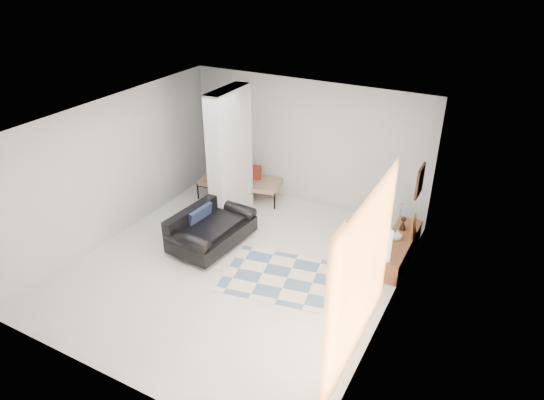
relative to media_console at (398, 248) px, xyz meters
The scene contains 17 objects.
floor 3.05m from the media_console, 145.96° to the right, with size 6.00×6.00×0.00m, color silver.
ceiling 4.00m from the media_console, 145.96° to the right, with size 6.00×6.00×0.00m, color white.
wall_back 3.08m from the media_console, 152.76° to the left, with size 6.00×6.00×0.00m, color #BABDBF.
wall_front 5.47m from the media_console, 118.19° to the right, with size 6.00×6.00×0.00m, color #BABDBF.
wall_left 5.67m from the media_console, 162.10° to the right, with size 6.00×6.00×0.00m, color #BABDBF.
wall_right 2.09m from the media_console, 82.32° to the right, with size 6.00×6.00×0.00m, color #BABDBF.
partition_column 3.81m from the media_console, behind, with size 0.35×1.20×2.80m, color #B5B9BD.
hallway_door 4.86m from the media_console, 164.78° to the left, with size 0.85×0.06×2.04m, color white.
curtain 3.12m from the media_console, 87.00° to the right, with size 2.55×2.55×0.00m, color #FF9943.
wall_art 1.46m from the media_console, ahead, with size 0.04×0.45×0.55m, color #3F2211.
media_console is the anchor object (origin of this frame).
loveseat 3.63m from the media_console, 159.29° to the right, with size 1.13×1.78×0.76m.
daybed 4.03m from the media_console, 169.04° to the left, with size 2.00×1.18×0.77m.
area_rug 2.21m from the media_console, 134.55° to the right, with size 2.23×1.49×0.01m, color beige.
cylinder_lamp 0.93m from the media_console, 91.48° to the right, with size 0.11×0.11×0.59m, color white.
bronze_figurine 0.50m from the media_console, 97.62° to the left, with size 0.13×0.13×0.27m, color black, non-canonical shape.
vase 0.30m from the media_console, 147.49° to the right, with size 0.20×0.20×0.21m, color silver.
Camera 1 is at (4.01, -6.14, 5.26)m, focal length 32.00 mm.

